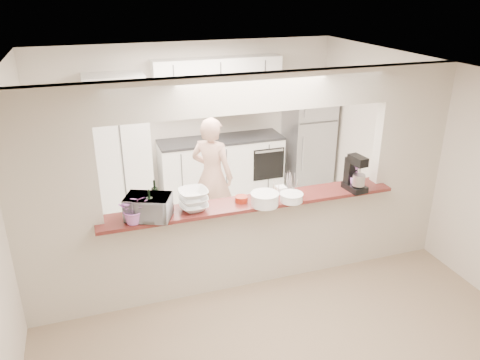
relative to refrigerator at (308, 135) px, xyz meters
name	(u,v)px	position (x,y,z in m)	size (l,w,h in m)	color
floor	(249,280)	(-2.05, -2.65, -0.85)	(6.00, 6.00, 0.00)	tan
tile_overlay	(215,223)	(-2.05, -1.10, -0.84)	(5.00, 2.90, 0.01)	beige
partition	(251,167)	(-2.05, -2.65, 0.63)	(5.00, 0.15, 2.50)	beige
bar_counter	(250,239)	(-2.05, -2.65, -0.27)	(3.40, 0.38, 1.09)	beige
kitchen_cabinets	(183,140)	(-2.24, 0.07, 0.12)	(3.15, 0.62, 2.25)	white
refrigerator	(308,135)	(0.00, 0.00, 0.00)	(0.75, 0.70, 1.70)	#B5B6BB
flower_left	(134,208)	(-3.35, -2.80, 0.40)	(0.29, 0.25, 0.32)	pink
wine_bottle_a	(155,199)	(-3.10, -2.58, 0.38)	(0.07, 0.07, 0.35)	black
wine_bottle_b	(150,209)	(-3.19, -2.80, 0.37)	(0.07, 0.07, 0.34)	black
toaster_oven	(148,207)	(-3.20, -2.75, 0.37)	(0.46, 0.31, 0.25)	#AAAAAF
serving_bowls	(194,200)	(-2.71, -2.71, 0.35)	(0.31, 0.31, 0.23)	white
plate_stack_a	(265,199)	(-1.95, -2.84, 0.31)	(0.31, 0.31, 0.14)	white
plate_stack_b	(291,197)	(-1.63, -2.84, 0.29)	(0.26, 0.26, 0.09)	white
red_bowl	(241,199)	(-2.17, -2.68, 0.27)	(0.14, 0.14, 0.07)	maroon
tan_bowl	(280,189)	(-1.65, -2.57, 0.27)	(0.13, 0.13, 0.06)	tan
utensil_caddy	(285,184)	(-1.60, -2.60, 0.34)	(0.27, 0.17, 0.24)	silver
stand_mixer	(355,175)	(-0.80, -2.79, 0.43)	(0.21, 0.31, 0.43)	black
flower_right	(356,173)	(-0.75, -2.72, 0.42)	(0.20, 0.20, 0.35)	#B468C2
person	(212,177)	(-2.12, -1.29, -0.01)	(0.62, 0.40, 1.69)	#E0A991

